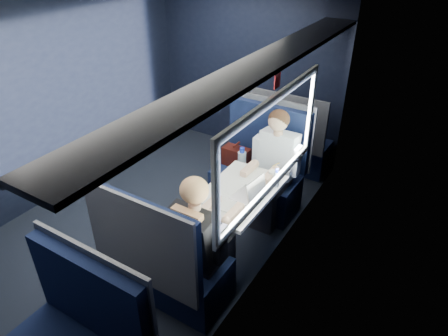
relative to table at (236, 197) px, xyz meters
The scene contains 12 objects.
ground 1.23m from the table, behind, with size 2.80×4.20×0.01m, color black.
room_shell 1.30m from the table, behind, with size 3.00×4.40×2.40m.
table is the anchor object (origin of this frame).
seat_bay_near 0.93m from the table, 102.55° to the left, with size 1.04×0.62×1.26m.
seat_bay_far 0.93m from the table, 101.78° to the right, with size 1.04×0.62×1.26m.
seat_row_front 1.82m from the table, 95.80° to the left, with size 1.04×0.51×1.16m.
man 0.70m from the table, 84.48° to the left, with size 0.53×0.56×1.32m.
woman 0.71m from the table, 84.55° to the right, with size 0.53×0.56×1.32m.
papers 0.11m from the table, 81.09° to the left, with size 0.58×0.83×0.01m, color white.
laptop 0.22m from the table, ahead, with size 0.24×0.31×0.21m.
bottle_small 0.43m from the table, 41.79° to the left, with size 0.06×0.06×0.20m.
cup 0.44m from the table, 61.09° to the left, with size 0.07×0.07×0.09m, color white.
Camera 1 is at (2.59, -2.75, 2.90)m, focal length 32.00 mm.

